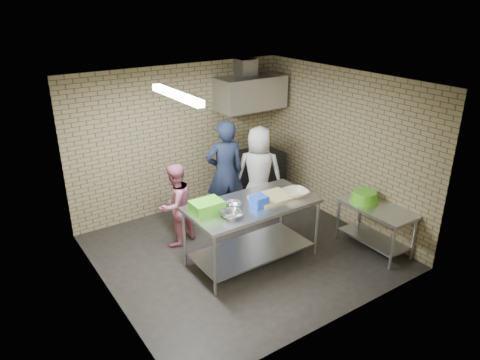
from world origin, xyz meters
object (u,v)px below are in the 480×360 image
object	(u,v)px
stove	(251,175)
bottle_red	(247,94)
green_crate	(207,207)
blue_tub	(259,201)
prep_table	(252,232)
man_navy	(225,173)
side_counter	(374,228)
woman_white	(259,173)
green_basin	(364,197)
woman_pink	(175,205)
bottle_green	(264,93)

from	to	relation	value
stove	bottle_red	world-z (taller)	bottle_red
green_crate	blue_tub	world-z (taller)	green_crate
prep_table	man_navy	bearing A→B (deg)	74.71
side_counter	woman_white	distance (m)	2.19
blue_tub	green_basin	size ratio (longest dim) A/B	0.47
bottle_red	woman_white	world-z (taller)	bottle_red
woman_pink	man_navy	bearing A→B (deg)	169.01
side_counter	stove	xyz separation A→B (m)	(-0.45, 2.75, 0.08)
side_counter	man_navy	distance (m)	2.65
woman_pink	stove	bearing A→B (deg)	179.28
prep_table	stove	world-z (taller)	prep_table
prep_table	stove	size ratio (longest dim) A/B	1.62
prep_table	man_navy	size ratio (longest dim) A/B	1.04
stove	man_navy	bearing A→B (deg)	-148.72
green_basin	side_counter	bearing A→B (deg)	-85.43
green_basin	bottle_red	distance (m)	3.01
blue_tub	bottle_green	size ratio (longest dim) A/B	1.44
prep_table	side_counter	size ratio (longest dim) A/B	1.62
side_counter	bottle_green	size ratio (longest dim) A/B	8.00
green_basin	woman_white	size ratio (longest dim) A/B	0.27
prep_table	woman_pink	size ratio (longest dim) A/B	1.40
bottle_red	bottle_green	distance (m)	0.40
green_crate	woman_white	bearing A→B (deg)	31.59
stove	side_counter	bearing A→B (deg)	-80.71
side_counter	woman_white	size ratio (longest dim) A/B	0.70
blue_tub	woman_white	bearing A→B (deg)	53.77
stove	bottle_green	size ratio (longest dim) A/B	8.00
prep_table	blue_tub	xyz separation A→B (m)	(0.05, -0.10, 0.56)
blue_tub	woman_white	xyz separation A→B (m)	(0.91, 1.24, -0.19)
blue_tub	prep_table	bearing A→B (deg)	116.57
stove	man_navy	size ratio (longest dim) A/B	0.64
green_basin	bottle_green	bearing A→B (deg)	89.58
bottle_red	woman_pink	xyz separation A→B (m)	(-2.13, -1.06, -1.34)
green_basin	man_navy	distance (m)	2.37
blue_tub	bottle_red	distance (m)	2.82
prep_table	bottle_red	bearing A→B (deg)	57.05
side_counter	prep_table	bearing A→B (deg)	155.55
blue_tub	woman_pink	size ratio (longest dim) A/B	0.16
prep_table	woman_pink	xyz separation A→B (m)	(-0.72, 1.11, 0.21)
green_crate	blue_tub	distance (m)	0.78
prep_table	bottle_red	world-z (taller)	bottle_red
man_navy	woman_pink	size ratio (longest dim) A/B	1.35
stove	woman_pink	distance (m)	2.24
side_counter	stove	world-z (taller)	stove
side_counter	bottle_red	bearing A→B (deg)	97.62
green_basin	man_navy	size ratio (longest dim) A/B	0.25
side_counter	green_crate	world-z (taller)	green_crate
woman_pink	bottle_green	bearing A→B (deg)	-179.50
blue_tub	man_navy	size ratio (longest dim) A/B	0.12
green_crate	bottle_green	distance (m)	3.38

